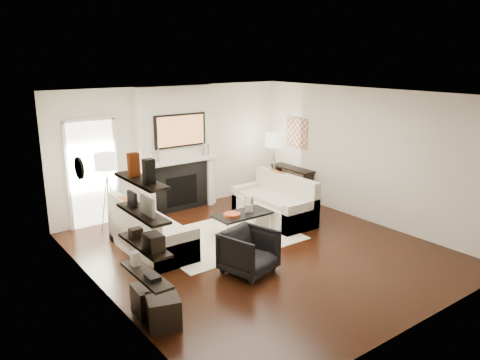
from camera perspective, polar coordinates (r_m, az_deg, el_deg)
room_envelope at (r=7.86m, az=2.61°, el=0.50°), size 6.00×6.00×6.00m
chimney_breast at (r=10.19m, az=-7.65°, el=3.73°), size 1.80×0.25×2.70m
fireplace_surround at (r=10.27m, az=-7.13°, el=-0.93°), size 1.30×0.02×1.04m
firebox at (r=10.28m, az=-7.10°, el=-1.31°), size 0.75×0.02×0.65m
mantel_pilaster_l at (r=9.92m, az=-10.66°, el=-1.47°), size 0.12×0.08×1.10m
mantel_pilaster_r at (r=10.59m, az=-3.67°, el=-0.18°), size 0.12×0.08×1.10m
mantel_shelf at (r=10.08m, az=-7.10°, el=2.29°), size 1.70×0.18×0.07m
tv_body at (r=9.98m, az=-7.29°, el=6.02°), size 1.20×0.06×0.70m
tv_screen at (r=9.95m, az=-7.20°, el=6.00°), size 1.10×0.00×0.62m
candlestick_l_tall at (r=9.80m, az=-9.96°, el=2.92°), size 0.04×0.04×0.30m
candlestick_l_short at (r=9.75m, az=-10.63°, el=2.65°), size 0.04×0.04×0.24m
candlestick_r_tall at (r=10.33m, az=-4.50°, el=3.71°), size 0.04×0.04×0.30m
candlestick_r_short at (r=10.40m, az=-3.89°, el=3.64°), size 0.04×0.04×0.24m
hallway_panel at (r=9.62m, az=-17.56°, el=0.67°), size 0.90×0.02×2.10m
door_trim_l at (r=9.47m, az=-20.25°, el=0.21°), size 0.06×0.06×2.16m
door_trim_r at (r=9.76m, az=-14.87°, el=1.07°), size 0.06×0.06×2.16m
door_trim_top at (r=9.41m, az=-18.03°, el=7.03°), size 1.02×0.06×0.06m
rug at (r=8.82m, az=-2.05°, el=-7.04°), size 2.60×2.00×0.01m
loveseat_left_base at (r=8.33m, az=-10.62°, el=-7.14°), size 0.85×1.80×0.42m
loveseat_left_back at (r=8.09m, az=-12.87°, el=-5.54°), size 0.18×1.80×0.80m
loveseat_left_arm_n at (r=7.63m, az=-7.94°, el=-8.42°), size 0.85×0.18×0.60m
loveseat_left_arm_s at (r=8.99m, az=-12.94°, el=-4.98°), size 0.85×0.18×0.60m
loveseat_left_cushion at (r=8.26m, az=-10.40°, el=-5.40°), size 0.63×1.44×0.10m
pillow_left_orange at (r=8.29m, az=-13.79°, el=-3.62°), size 0.10×0.42×0.42m
pillow_left_charcoal at (r=7.77m, az=-12.04°, el=-4.85°), size 0.10×0.40×0.40m
loveseat_right_base at (r=9.70m, az=4.12°, el=-3.72°), size 0.85×1.80×0.42m
loveseat_right_back at (r=9.81m, az=5.64°, el=-1.59°), size 0.18×1.80×0.80m
loveseat_right_arm_n at (r=9.10m, az=7.45°, el=-4.47°), size 0.85×0.18×0.60m
loveseat_right_arm_s at (r=10.27m, az=1.19°, el=-2.09°), size 0.85×0.18×0.60m
loveseat_right_cushion at (r=9.59m, az=3.92°, el=-2.31°), size 0.63×1.44×0.10m
pillow_right_orange at (r=9.98m, az=4.52°, el=-0.08°), size 0.10×0.42×0.42m
pillow_right_charcoal at (r=9.55m, az=6.87°, el=-0.89°), size 0.10×0.40×0.40m
coffee_table at (r=8.86m, az=0.32°, el=-4.22°), size 1.10×0.55×0.04m
coffee_leg_nw at (r=8.49m, az=-1.50°, el=-6.61°), size 0.02×0.02×0.38m
coffee_leg_ne at (r=9.06m, az=3.70°, el=-5.21°), size 0.02×0.02×0.38m
coffee_leg_sw at (r=8.83m, az=-3.15°, el=-5.76°), size 0.02×0.02×0.38m
coffee_leg_se at (r=9.38m, az=1.96°, el=-4.48°), size 0.02×0.02×0.38m
hurricane_glass at (r=8.89m, az=1.10°, el=-3.06°), size 0.17×0.17×0.30m
hurricane_candle at (r=8.91m, az=1.10°, el=-3.45°), size 0.09×0.09×0.14m
copper_bowl at (r=8.70m, az=-1.00°, el=-4.26°), size 0.31×0.31×0.05m
armchair at (r=7.36m, az=1.10°, el=-8.50°), size 0.89×0.85×0.75m
lamp_left_post at (r=9.03m, az=-15.69°, el=-3.07°), size 0.02×0.02×1.20m
lamp_left_shade at (r=8.82m, az=-16.08°, el=2.19°), size 0.40×0.40×0.30m
lamp_left_leg_a at (r=9.07m, az=-15.04°, el=-2.95°), size 0.25×0.02×1.23m
lamp_left_leg_b at (r=9.10m, az=-16.23°, el=-2.98°), size 0.14×0.22×1.23m
lamp_left_leg_c at (r=8.93m, az=-15.80°, el=-3.29°), size 0.14×0.22×1.23m
lamp_right_post at (r=10.85m, az=4.08°, el=0.46°), size 0.02×0.02×1.20m
lamp_right_shade at (r=10.67m, az=4.17°, el=4.88°), size 0.40×0.40×0.30m
lamp_right_leg_a at (r=10.92m, az=4.52°, el=0.54°), size 0.25×0.02×1.23m
lamp_right_leg_b at (r=10.89m, az=3.54°, el=0.52°), size 0.14×0.22×1.23m
lamp_right_leg_c at (r=10.75m, az=4.19°, el=0.31°), size 0.14×0.22×1.23m
console_top at (r=11.11m, az=6.39°, el=1.43°), size 0.35×1.20×0.04m
console_leg_n at (r=10.82m, az=8.31°, el=-1.06°), size 0.30×0.04×0.71m
console_leg_s at (r=11.59m, az=4.49°, el=0.14°), size 0.30×0.04×0.71m
wall_art at (r=11.09m, az=6.92°, el=5.72°), size 0.03×0.70×0.70m
shelf_bottom at (r=5.96m, az=-11.37°, el=-11.29°), size 0.25×1.00×0.03m
shelf_lower at (r=5.80m, az=-11.57°, el=-7.74°), size 0.25×1.00×0.04m
shelf_upper at (r=5.66m, az=-11.78°, el=-4.00°), size 0.25×1.00×0.04m
shelf_top at (r=5.54m, az=-12.00°, el=-0.08°), size 0.25×1.00×0.04m
decor_magfile_a at (r=5.30m, az=-11.05°, el=1.05°), size 0.12×0.10×0.28m
decor_magfile_b at (r=5.67m, az=-12.86°, el=1.84°), size 0.12×0.10×0.28m
decor_frame_a at (r=5.49m, az=-11.19°, el=-3.15°), size 0.04×0.30×0.22m
decor_frame_b at (r=5.87m, az=-13.01°, el=-2.26°), size 0.04×0.22×0.18m
decor_wine_rack at (r=5.54m, az=-10.50°, el=-7.47°), size 0.18×0.25×0.20m
decor_box_small at (r=5.97m, az=-12.60°, el=-6.31°), size 0.15×0.12×0.12m
decor_books at (r=5.80m, az=-10.61°, el=-11.58°), size 0.14×0.20×0.05m
decor_box_tall at (r=6.17m, az=-12.66°, el=-9.33°), size 0.10×0.10×0.18m
clock_rim at (r=7.28m, az=-19.01°, el=1.38°), size 0.04×0.34×0.34m
clock_face at (r=7.29m, az=-18.82°, el=1.41°), size 0.01×0.29×0.29m
ottoman_near at (r=6.46m, az=-10.92°, el=-14.11°), size 0.43×0.43×0.40m
ottoman_far at (r=6.16m, az=-9.32°, el=-15.56°), size 0.50×0.50×0.40m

